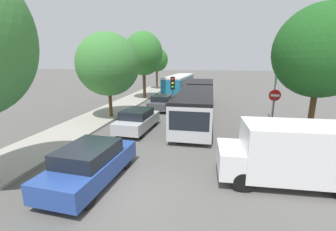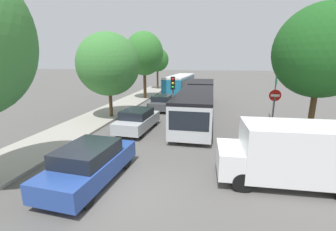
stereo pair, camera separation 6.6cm
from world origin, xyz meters
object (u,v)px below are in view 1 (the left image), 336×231
tree_left_far (144,54)px  queued_car_graphite (162,102)px  articulated_bus (198,98)px  tree_right_near (322,54)px  white_van (293,152)px  direction_sign_post (275,87)px  traffic_light (173,89)px  tree_left_distant (157,60)px  queued_car_blue (90,164)px  city_bus_rear (180,82)px  no_entry_sign (274,105)px  tree_left_mid (108,65)px  queued_car_silver (137,120)px

tree_left_far → queued_car_graphite: bearing=-58.2°
articulated_bus → tree_right_near: bearing=42.5°
white_van → direction_sign_post: direction_sign_post is taller
traffic_light → tree_left_distant: 19.94m
queued_car_blue → direction_sign_post: (9.17, 11.31, 1.79)m
white_van → traffic_light: size_ratio=1.49×
articulated_bus → city_bus_rear: size_ratio=1.42×
queued_car_graphite → no_entry_sign: no_entry_sign is taller
queued_car_graphite → tree_left_mid: 6.21m
white_van → traffic_light: bearing=-54.5°
queued_car_blue → queued_car_silver: queued_car_blue is taller
queued_car_silver → traffic_light: bearing=-36.3°
traffic_light → articulated_bus: bearing=143.7°
no_entry_sign → tree_right_near: size_ratio=0.39×
white_van → tree_left_far: 20.70m
tree_left_mid → articulated_bus: bearing=22.1°
queued_car_silver → tree_left_distant: bearing=13.9°
city_bus_rear → no_entry_sign: size_ratio=4.02×
articulated_bus → city_bus_rear: 13.74m
no_entry_sign → articulated_bus: bearing=-134.0°
no_entry_sign → direction_sign_post: 4.07m
queued_car_graphite → traffic_light: (1.73, -4.35, 1.80)m
direction_sign_post → tree_left_far: (-12.57, 7.21, 2.70)m
queued_car_silver → direction_sign_post: direction_sign_post is taller
queued_car_blue → tree_right_near: size_ratio=0.62×
queued_car_graphite → direction_sign_post: (9.26, -1.88, 1.86)m
city_bus_rear → white_van: size_ratio=2.23×
city_bus_rear → direction_sign_post: bearing=-142.9°
traffic_light → no_entry_sign: bearing=68.6°
queued_car_silver → articulated_bus: bearing=-29.1°
queued_car_blue → direction_sign_post: bearing=-35.2°
tree_left_distant → queued_car_silver: bearing=-80.0°
tree_right_near → tree_left_distant: bearing=121.1°
tree_left_distant → direction_sign_post: bearing=-51.3°
white_van → no_entry_sign: (0.75, 6.07, 0.64)m
queued_car_graphite → articulated_bus: bearing=-103.5°
tree_right_near → queued_car_blue: bearing=-150.8°
queued_car_blue → tree_right_near: tree_right_near is taller
queued_car_silver → queued_car_graphite: size_ratio=1.05×
city_bus_rear → white_van: 25.24m
direction_sign_post → tree_left_mid: 12.91m
articulated_bus → tree_right_near: tree_right_near is taller
queued_car_graphite → no_entry_sign: size_ratio=1.44×
no_entry_sign → direction_sign_post: direction_sign_post is taller
queued_car_blue → tree_left_mid: tree_left_mid is taller
city_bus_rear → tree_left_far: (-3.24, -6.90, 3.86)m
no_entry_sign → tree_left_mid: 12.06m
tree_left_distant → articulated_bus: bearing=-64.8°
queued_car_graphite → tree_left_far: 7.75m
queued_car_silver → no_entry_sign: 8.62m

